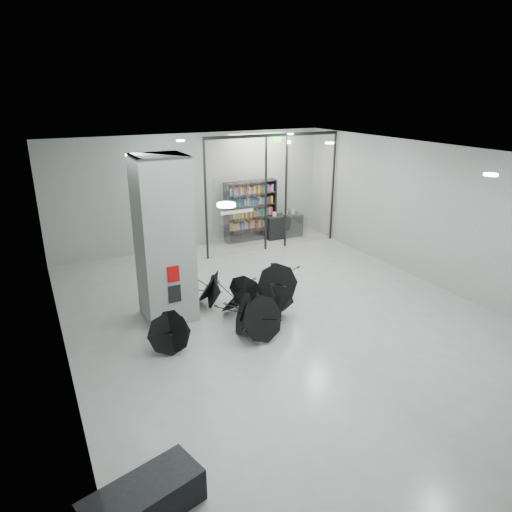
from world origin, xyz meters
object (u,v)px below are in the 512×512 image
column (164,240)px  umbrella_cluster (237,307)px  bench (144,501)px  shop_counter (283,226)px  bookshelf (250,211)px

column → umbrella_cluster: bearing=-32.2°
bench → shop_counter: shop_counter is taller
bench → bookshelf: bearing=41.7°
bookshelf → shop_counter: (1.27, -0.25, -0.68)m
bookshelf → column: bearing=-134.0°
shop_counter → umbrella_cluster: bearing=-127.7°
column → bench: 6.13m
shop_counter → umbrella_cluster: 7.00m
bench → shop_counter: 12.76m
column → bookshelf: size_ratio=1.80×
bookshelf → shop_counter: 1.46m
bookshelf → umbrella_cluster: bearing=-118.8°
column → bookshelf: bearing=45.8°
bench → umbrella_cluster: size_ratio=0.32×
column → shop_counter: (5.89, 4.50, -1.56)m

